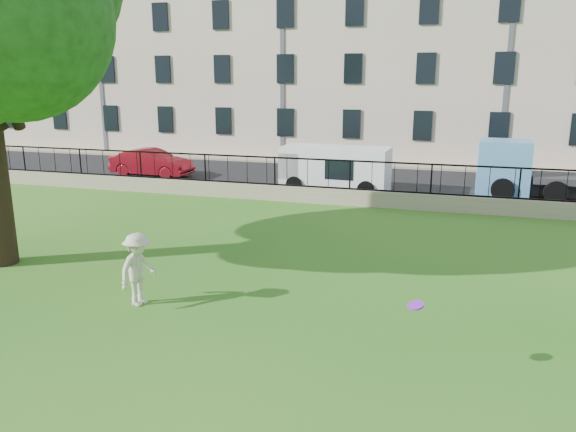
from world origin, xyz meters
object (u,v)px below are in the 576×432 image
(man, at_px, (138,269))
(red_sedan, at_px, (151,163))
(white_van, at_px, (335,169))
(blue_truck, at_px, (549,171))
(frisbee, at_px, (416,305))

(man, bearing_deg, red_sedan, 38.93)
(white_van, height_order, blue_truck, blue_truck)
(frisbee, xyz_separation_m, red_sedan, (-13.86, 15.54, -0.55))
(frisbee, xyz_separation_m, blue_truck, (4.02, 15.54, -0.07))
(white_van, xyz_separation_m, blue_truck, (8.48, 1.00, 0.19))
(white_van, distance_m, blue_truck, 8.54)
(frisbee, height_order, blue_truck, blue_truck)
(man, distance_m, white_van, 13.34)
(man, relative_size, frisbee, 5.92)
(red_sedan, xyz_separation_m, blue_truck, (17.88, 0.00, 0.48))
(white_van, relative_size, blue_truck, 0.83)
(man, height_order, blue_truck, blue_truck)
(blue_truck, bearing_deg, man, -123.95)
(man, height_order, frisbee, man)
(man, relative_size, blue_truck, 0.29)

